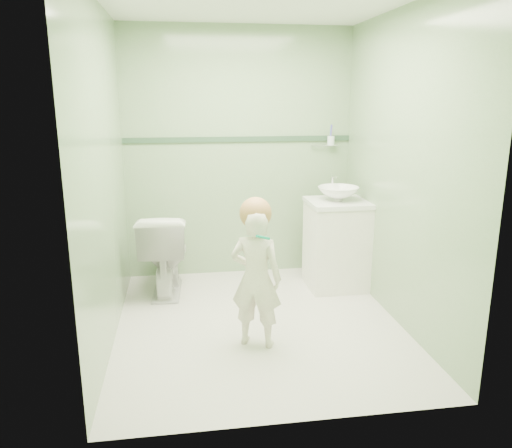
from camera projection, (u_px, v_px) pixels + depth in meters
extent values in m
plane|color=beige|center=(259.00, 324.00, 3.95)|extent=(2.50, 2.50, 0.00)
cube|color=#83A777|center=(239.00, 155.00, 4.85)|extent=(2.20, 0.04, 2.40)
cube|color=#83A777|center=(299.00, 211.00, 2.46)|extent=(2.20, 0.04, 2.40)
cube|color=#83A777|center=(104.00, 177.00, 3.50)|extent=(0.04, 2.50, 2.40)
cube|color=#83A777|center=(401.00, 170.00, 3.82)|extent=(0.04, 2.50, 2.40)
cube|color=#2F4C36|center=(239.00, 139.00, 4.81)|extent=(2.20, 0.02, 0.05)
cube|color=white|center=(336.00, 246.00, 4.65)|extent=(0.52, 0.50, 0.80)
cube|color=white|center=(338.00, 203.00, 4.55)|extent=(0.54, 0.52, 0.04)
imported|color=white|center=(338.00, 194.00, 4.52)|extent=(0.37, 0.37, 0.13)
cylinder|color=silver|center=(332.00, 184.00, 4.70)|extent=(0.03, 0.03, 0.18)
cylinder|color=silver|center=(334.00, 176.00, 4.63)|extent=(0.02, 0.12, 0.02)
cylinder|color=silver|center=(324.00, 146.00, 4.91)|extent=(0.26, 0.02, 0.02)
cylinder|color=silver|center=(331.00, 141.00, 4.89)|extent=(0.07, 0.07, 0.09)
cylinder|color=#3653BE|center=(331.00, 133.00, 4.86)|extent=(0.01, 0.01, 0.17)
cylinder|color=#61439D|center=(331.00, 133.00, 4.85)|extent=(0.01, 0.01, 0.17)
imported|color=white|center=(165.00, 253.00, 4.52)|extent=(0.46, 0.76, 0.75)
imported|color=beige|center=(256.00, 279.00, 3.52)|extent=(0.43, 0.36, 1.01)
sphere|color=#B47C48|center=(256.00, 213.00, 3.42)|extent=(0.22, 0.22, 0.22)
cylinder|color=#019670|center=(263.00, 237.00, 3.29)|extent=(0.11, 0.11, 0.06)
cube|color=white|center=(256.00, 229.00, 3.34)|extent=(0.03, 0.03, 0.02)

